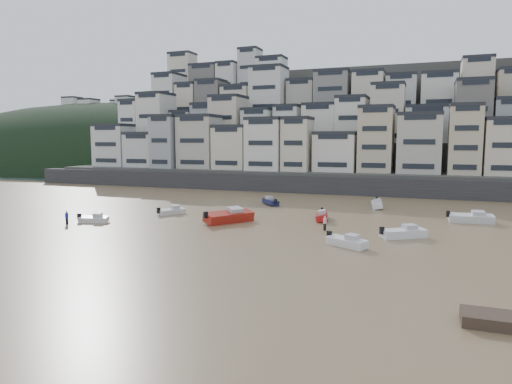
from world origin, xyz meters
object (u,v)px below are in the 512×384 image
at_px(boat_b, 347,240).
at_px(boat_g, 471,217).
at_px(boat_c, 229,215).
at_px(boat_f, 172,210).
at_px(boat_j, 94,218).
at_px(person_pink, 325,223).
at_px(boat_i, 377,203).
at_px(boat_d, 403,231).
at_px(person_blue, 67,218).
at_px(boat_e, 322,215).
at_px(boat_h, 271,201).

xyz_separation_m(boat_b, boat_g, (12.82, 18.88, 0.15)).
height_order(boat_c, boat_f, boat_c).
height_order(boat_g, boat_f, boat_g).
relative_size(boat_j, person_pink, 2.35).
xyz_separation_m(boat_i, boat_d, (5.02, -21.69, 0.02)).
distance_m(boat_b, person_pink, 8.35).
relative_size(boat_g, person_blue, 3.40).
bearing_deg(boat_i, boat_f, -65.73).
bearing_deg(boat_e, boat_h, -147.18).
height_order(boat_j, boat_f, boat_f).
bearing_deg(boat_c, person_pink, -60.33).
xyz_separation_m(person_blue, person_pink, (31.37, 7.77, 0.00)).
relative_size(boat_c, boat_i, 1.36).
relative_size(boat_e, boat_h, 1.03).
xyz_separation_m(boat_c, boat_f, (-10.41, 3.13, -0.40)).
relative_size(boat_i, boat_d, 0.97).
xyz_separation_m(boat_h, person_blue, (-18.40, -25.93, 0.21)).
height_order(boat_j, boat_i, boat_i).
bearing_deg(boat_h, person_pink, 175.71).
height_order(boat_i, boat_g, boat_g).
distance_m(person_blue, person_pink, 32.32).
height_order(boat_i, boat_d, boat_d).
height_order(boat_j, boat_b, boat_b).
xyz_separation_m(boat_c, boat_j, (-16.48, -6.10, -0.44)).
bearing_deg(boat_d, boat_i, 68.58).
xyz_separation_m(boat_b, person_pink, (-3.83, 7.42, 0.21)).
relative_size(boat_j, person_blue, 2.35).
bearing_deg(boat_d, boat_g, 23.93).
distance_m(boat_h, boat_f, 17.56).
xyz_separation_m(boat_g, boat_f, (-39.76, -7.62, -0.21)).
relative_size(boat_j, boat_i, 0.76).
bearing_deg(boat_j, boat_c, 4.66).
bearing_deg(boat_g, boat_e, -172.02).
bearing_deg(boat_f, boat_h, -4.99).
bearing_deg(boat_b, boat_f, -173.88).
bearing_deg(person_blue, boat_j, 47.33).
distance_m(boat_j, boat_i, 42.08).
distance_m(boat_c, person_pink, 12.73).
bearing_deg(boat_i, boat_c, -47.40).
distance_m(boat_g, person_blue, 51.71).
height_order(boat_b, person_pink, person_pink).
height_order(boat_d, person_pink, person_pink).
distance_m(boat_h, boat_i, 17.05).
bearing_deg(boat_c, boat_b, -83.34).
xyz_separation_m(boat_h, boat_d, (21.89, -19.24, 0.10)).
xyz_separation_m(boat_c, boat_h, (-0.26, 17.46, -0.34)).
xyz_separation_m(boat_e, boat_g, (18.50, 4.66, 0.13)).
relative_size(boat_e, boat_g, 0.84).
bearing_deg(person_blue, person_pink, 13.91).
relative_size(boat_j, boat_b, 0.85).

